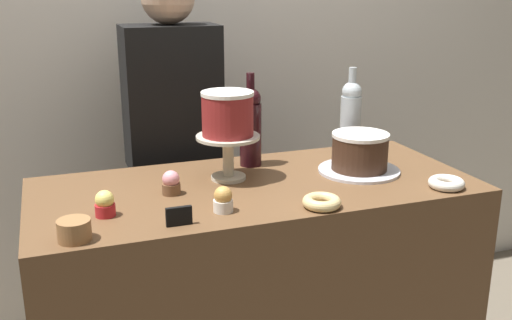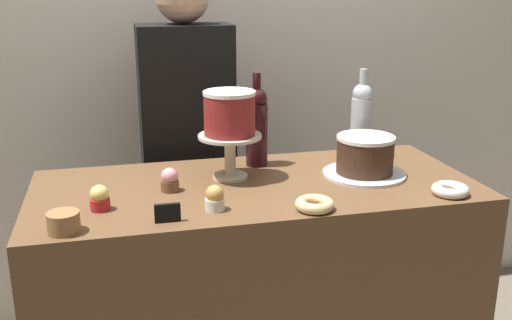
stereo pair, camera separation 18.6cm
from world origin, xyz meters
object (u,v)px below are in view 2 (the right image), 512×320
(white_layer_cake, at_px, (230,113))
(wine_bottle_dark_red, at_px, (257,125))
(chocolate_round_cake, at_px, (365,154))
(cupcake_lemon, at_px, (100,198))
(cupcake_strawberry, at_px, (170,180))
(price_sign_chalkboard, at_px, (168,213))
(cake_stand_pedestal, at_px, (230,149))
(wine_bottle_clear, at_px, (361,119))
(donut_glazed, at_px, (315,204))
(cookie_stack, at_px, (64,222))
(donut_sugar, at_px, (450,190))
(barista_figure, at_px, (188,166))
(cupcake_caramel, at_px, (215,198))

(white_layer_cake, relative_size, wine_bottle_dark_red, 0.52)
(chocolate_round_cake, height_order, cupcake_lemon, chocolate_round_cake)
(cupcake_strawberry, bearing_deg, white_layer_cake, 21.05)
(cupcake_strawberry, xyz_separation_m, price_sign_chalkboard, (-0.03, -0.24, -0.01))
(cake_stand_pedestal, xyz_separation_m, wine_bottle_clear, (0.51, 0.12, 0.04))
(donut_glazed, height_order, cookie_stack, cookie_stack)
(cupcake_lemon, xyz_separation_m, price_sign_chalkboard, (0.18, -0.13, -0.01))
(wine_bottle_clear, bearing_deg, chocolate_round_cake, -109.10)
(chocolate_round_cake, height_order, cookie_stack, chocolate_round_cake)
(price_sign_chalkboard, bearing_deg, cupcake_strawberry, 82.75)
(cake_stand_pedestal, xyz_separation_m, wine_bottle_dark_red, (0.12, 0.12, 0.04))
(white_layer_cake, xyz_separation_m, cupcake_lemon, (-0.41, -0.19, -0.18))
(wine_bottle_dark_red, distance_m, donut_glazed, 0.47)
(wine_bottle_dark_red, relative_size, cupcake_strawberry, 4.38)
(chocolate_round_cake, xyz_separation_m, donut_glazed, (-0.26, -0.25, -0.06))
(cake_stand_pedestal, relative_size, cupcake_strawberry, 2.78)
(cookie_stack, bearing_deg, cake_stand_pedestal, 33.03)
(donut_sugar, relative_size, cookie_stack, 1.33)
(cake_stand_pedestal, xyz_separation_m, cookie_stack, (-0.50, -0.33, -0.07))
(cupcake_strawberry, bearing_deg, chocolate_round_cake, 0.21)
(cupcake_lemon, bearing_deg, barista_figure, 63.17)
(cake_stand_pedestal, relative_size, cupcake_lemon, 2.78)
(donut_sugar, distance_m, cookie_stack, 1.12)
(chocolate_round_cake, relative_size, cupcake_lemon, 2.57)
(chocolate_round_cake, relative_size, donut_glazed, 1.71)
(cake_stand_pedestal, height_order, donut_sugar, cake_stand_pedestal)
(white_layer_cake, relative_size, cupcake_caramel, 2.26)
(white_layer_cake, distance_m, donut_glazed, 0.43)
(cupcake_lemon, relative_size, cupcake_caramel, 1.00)
(wine_bottle_dark_red, distance_m, cupcake_lemon, 0.63)
(wine_bottle_dark_red, bearing_deg, cookie_stack, -144.25)
(donut_glazed, distance_m, price_sign_chalkboard, 0.41)
(cupcake_lemon, distance_m, cookie_stack, 0.16)
(wine_bottle_clear, relative_size, cupcake_lemon, 4.38)
(chocolate_round_cake, bearing_deg, cupcake_strawberry, -179.79)
(cupcake_lemon, distance_m, cupcake_caramel, 0.33)
(wine_bottle_clear, relative_size, donut_sugar, 2.91)
(cupcake_lemon, bearing_deg, price_sign_chalkboard, -36.93)
(cake_stand_pedestal, height_order, wine_bottle_clear, wine_bottle_clear)
(wine_bottle_clear, xyz_separation_m, price_sign_chalkboard, (-0.74, -0.44, -0.12))
(wine_bottle_clear, height_order, donut_glazed, wine_bottle_clear)
(cupcake_lemon, bearing_deg, cupcake_strawberry, 27.85)
(cupcake_strawberry, distance_m, cupcake_lemon, 0.23)
(cake_stand_pedestal, bearing_deg, wine_bottle_dark_red, 45.39)
(cupcake_strawberry, relative_size, donut_sugar, 0.66)
(wine_bottle_clear, height_order, cupcake_lemon, wine_bottle_clear)
(cupcake_strawberry, bearing_deg, barista_figure, 77.12)
(donut_sugar, relative_size, barista_figure, 0.07)
(white_layer_cake, bearing_deg, barista_figure, 99.69)
(white_layer_cake, bearing_deg, cupcake_strawberry, -158.95)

